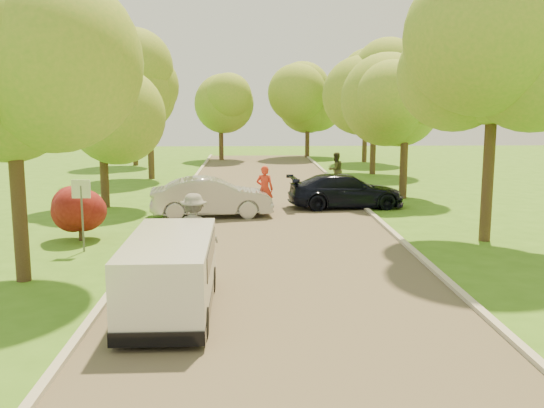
{
  "coord_description": "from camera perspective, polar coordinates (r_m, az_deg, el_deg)",
  "views": [
    {
      "loc": [
        -0.83,
        -13.92,
        4.38
      ],
      "look_at": [
        -0.12,
        4.69,
        1.3
      ],
      "focal_mm": 40.0,
      "sensor_mm": 36.0,
      "label": 1
    }
  ],
  "objects": [
    {
      "name": "tree_bg_a",
      "position": [
        44.65,
        -12.66,
        10.37
      ],
      "size": [
        5.12,
        5.0,
        7.72
      ],
      "color": "#382619",
      "rests_on": "ground"
    },
    {
      "name": "tree_l_far",
      "position": [
        36.37,
        -11.19,
        10.93
      ],
      "size": [
        4.92,
        4.8,
        7.79
      ],
      "color": "#382619",
      "rests_on": "ground"
    },
    {
      "name": "person_olive",
      "position": [
        32.51,
        6.01,
        3.23
      ],
      "size": [
        1.12,
        1.04,
        1.84
      ],
      "primitive_type": "imported",
      "rotation": [
        0.0,
        0.0,
        3.64
      ],
      "color": "#2D2E1C",
      "rests_on": "ground"
    },
    {
      "name": "tree_l_midb",
      "position": [
        26.6,
        -15.41,
        9.5
      ],
      "size": [
        4.3,
        4.2,
        6.62
      ],
      "color": "#382619",
      "rests_on": "ground"
    },
    {
      "name": "red_shrub",
      "position": [
        20.44,
        -17.68,
        -0.3
      ],
      "size": [
        1.7,
        1.7,
        1.95
      ],
      "color": "#382619",
      "rests_on": "ground"
    },
    {
      "name": "road",
      "position": [
        22.37,
        -0.03,
        -1.89
      ],
      "size": [
        8.0,
        60.0,
        0.01
      ],
      "primitive_type": "cube",
      "color": "#4C4438",
      "rests_on": "ground"
    },
    {
      "name": "tree_bg_b",
      "position": [
        46.82,
        9.11,
        10.7
      ],
      "size": [
        5.12,
        5.0,
        7.95
      ],
      "color": "#382619",
      "rests_on": "ground"
    },
    {
      "name": "minivan",
      "position": [
        13.03,
        -9.53,
        -6.41
      ],
      "size": [
        1.77,
        4.4,
        1.63
      ],
      "rotation": [
        0.0,
        0.0,
        0.01
      ],
      "color": "silver",
      "rests_on": "ground"
    },
    {
      "name": "tree_r_mida",
      "position": [
        20.52,
        20.78,
        12.03
      ],
      "size": [
        5.13,
        5.0,
        7.95
      ],
      "color": "#382619",
      "rests_on": "ground"
    },
    {
      "name": "tree_bg_c",
      "position": [
        47.97,
        -4.61,
        10.13
      ],
      "size": [
        4.92,
        4.8,
        7.33
      ],
      "color": "#382619",
      "rests_on": "ground"
    },
    {
      "name": "skateboarder",
      "position": [
        16.17,
        -7.35,
        -2.41
      ],
      "size": [
        1.34,
        0.89,
        1.94
      ],
      "primitive_type": "imported",
      "rotation": [
        0.0,
        0.0,
        3.0
      ],
      "color": "slate",
      "rests_on": "longboard"
    },
    {
      "name": "curb_right",
      "position": [
        22.87,
        10.17,
        -1.65
      ],
      "size": [
        0.18,
        60.0,
        0.12
      ],
      "primitive_type": "cube",
      "color": "#B2AD9E",
      "rests_on": "ground"
    },
    {
      "name": "tree_r_far",
      "position": [
        38.8,
        10.0,
        11.4
      ],
      "size": [
        5.33,
        5.2,
        8.34
      ],
      "color": "#382619",
      "rests_on": "ground"
    },
    {
      "name": "dark_sedan",
      "position": [
        26.0,
        6.97,
        1.22
      ],
      "size": [
        5.09,
        2.41,
        1.43
      ],
      "primitive_type": "imported",
      "rotation": [
        0.0,
        0.0,
        1.65
      ],
      "color": "black",
      "rests_on": "ground"
    },
    {
      "name": "person_striped",
      "position": [
        24.67,
        -0.7,
        1.42
      ],
      "size": [
        0.78,
        0.61,
        1.92
      ],
      "primitive_type": "imported",
      "rotation": [
        0.0,
        0.0,
        2.91
      ],
      "color": "red",
      "rests_on": "ground"
    },
    {
      "name": "ground",
      "position": [
        14.62,
        1.17,
        -8.05
      ],
      "size": [
        100.0,
        100.0,
        0.0
      ],
      "primitive_type": "plane",
      "color": "#3C6F1A",
      "rests_on": "ground"
    },
    {
      "name": "tree_bg_d",
      "position": [
        50.19,
        3.64,
        10.44
      ],
      "size": [
        5.12,
        5.0,
        7.72
      ],
      "color": "#382619",
      "rests_on": "ground"
    },
    {
      "name": "longboard",
      "position": [
        16.4,
        -7.27,
        -5.79
      ],
      "size": [
        0.42,
        1.02,
        0.12
      ],
      "rotation": [
        0.0,
        0.0,
        3.0
      ],
      "color": "black",
      "rests_on": "ground"
    },
    {
      "name": "street_sign",
      "position": [
        18.81,
        -17.49,
        0.34
      ],
      "size": [
        0.55,
        0.06,
        2.17
      ],
      "color": "#59595E",
      "rests_on": "ground"
    },
    {
      "name": "silver_sedan",
      "position": [
        23.8,
        -5.71,
        0.64
      ],
      "size": [
        4.88,
        2.17,
        1.55
      ],
      "primitive_type": "imported",
      "rotation": [
        0.0,
        0.0,
        1.69
      ],
      "color": "#A3A2A7",
      "rests_on": "ground"
    },
    {
      "name": "curb_left",
      "position": [
        22.58,
        -10.36,
        -1.8
      ],
      "size": [
        0.18,
        60.0,
        0.12
      ],
      "primitive_type": "cube",
      "color": "#B2AD9E",
      "rests_on": "ground"
    },
    {
      "name": "tree_r_midb",
      "position": [
        28.9,
        12.9,
        10.15
      ],
      "size": [
        4.51,
        4.4,
        7.01
      ],
      "color": "#382619",
      "rests_on": "ground"
    },
    {
      "name": "tree_l_mida",
      "position": [
        15.91,
        -22.77,
        11.53
      ],
      "size": [
        4.71,
        4.6,
        7.39
      ],
      "color": "#382619",
      "rests_on": "ground"
    }
  ]
}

